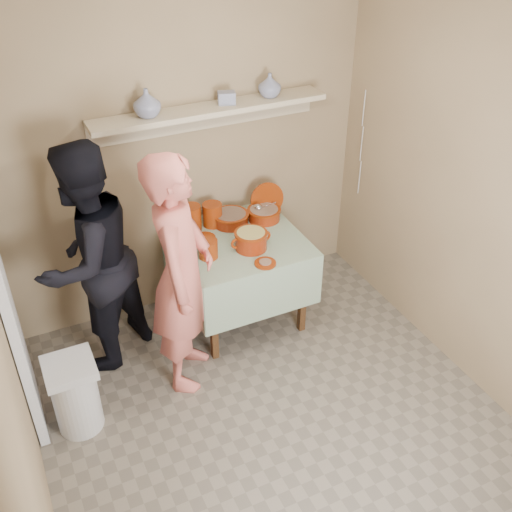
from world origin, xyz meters
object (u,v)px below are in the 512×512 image
person_helper (88,260)px  cazuela_rice (251,239)px  trash_bin (75,395)px  serving_table (239,252)px  person_cook (182,275)px

person_helper → cazuela_rice: person_helper is taller
person_helper → trash_bin: bearing=28.6°
serving_table → person_helper: bearing=178.9°
serving_table → cazuela_rice: (0.03, -0.16, 0.20)m
person_cook → trash_bin: (-0.84, -0.17, -0.61)m
person_helper → cazuela_rice: 1.19m
cazuela_rice → person_cook: bearing=-156.7°
cazuela_rice → trash_bin: bearing=-163.4°
serving_table → cazuela_rice: cazuela_rice is taller
person_cook → person_helper: (-0.53, 0.46, -0.01)m
serving_table → trash_bin: bearing=-157.3°
serving_table → cazuela_rice: 0.26m
person_cook → serving_table: size_ratio=1.83×
person_helper → trash_bin: (-0.32, -0.63, -0.59)m
cazuela_rice → person_helper: bearing=171.0°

